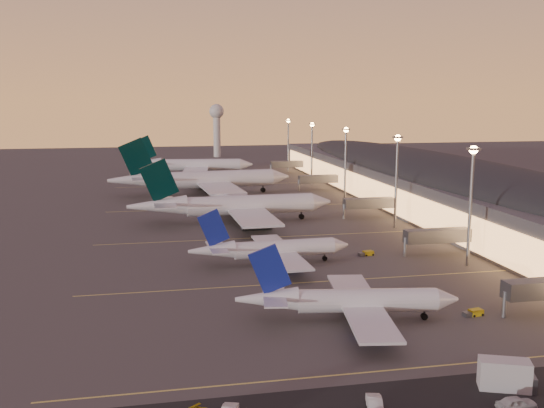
{
  "coord_description": "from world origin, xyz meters",
  "views": [
    {
      "loc": [
        -29.98,
        -115.73,
        35.44
      ],
      "look_at": [
        2.0,
        45.0,
        7.0
      ],
      "focal_mm": 40.0,
      "sensor_mm": 36.0,
      "label": 1
    }
  ],
  "objects_px": {
    "airliner_wide_far": "(190,165)",
    "service_van_c": "(375,405)",
    "baggage_tug_c": "(366,253)",
    "catering_truck_a": "(507,376)",
    "baggage_tug_a": "(474,313)",
    "airliner_narrow_south": "(348,301)",
    "service_van_e": "(517,403)",
    "airliner_wide_near": "(233,206)",
    "radar_tower": "(217,121)",
    "airliner_wide_mid": "(202,180)",
    "baggage_tug_b": "(423,303)",
    "airliner_narrow_north": "(271,249)"
  },
  "relations": [
    {
      "from": "airliner_narrow_south",
      "to": "airliner_wide_mid",
      "type": "bearing_deg",
      "value": 103.79
    },
    {
      "from": "airliner_wide_far",
      "to": "baggage_tug_b",
      "type": "xyz_separation_m",
      "value": [
        27.99,
        -191.52,
        -4.38
      ]
    },
    {
      "from": "airliner_wide_far",
      "to": "service_van_c",
      "type": "bearing_deg",
      "value": -81.2
    },
    {
      "from": "airliner_wide_mid",
      "to": "service_van_e",
      "type": "bearing_deg",
      "value": -87.05
    },
    {
      "from": "airliner_narrow_south",
      "to": "catering_truck_a",
      "type": "height_order",
      "value": "airliner_narrow_south"
    },
    {
      "from": "baggage_tug_a",
      "to": "service_van_e",
      "type": "bearing_deg",
      "value": -120.31
    },
    {
      "from": "baggage_tug_c",
      "to": "catering_truck_a",
      "type": "xyz_separation_m",
      "value": [
        -5.42,
        -65.17,
        1.28
      ]
    },
    {
      "from": "airliner_wide_far",
      "to": "airliner_wide_mid",
      "type": "bearing_deg",
      "value": -82.24
    },
    {
      "from": "airliner_narrow_north",
      "to": "service_van_e",
      "type": "height_order",
      "value": "airliner_narrow_north"
    },
    {
      "from": "airliner_narrow_north",
      "to": "baggage_tug_c",
      "type": "xyz_separation_m",
      "value": [
        23.02,
        2.95,
        -2.82
      ]
    },
    {
      "from": "service_van_e",
      "to": "radar_tower",
      "type": "bearing_deg",
      "value": -2.42
    },
    {
      "from": "airliner_wide_near",
      "to": "radar_tower",
      "type": "distance_m",
      "value": 205.23
    },
    {
      "from": "baggage_tug_b",
      "to": "service_van_e",
      "type": "xyz_separation_m",
      "value": [
        -5.0,
        -35.26,
        0.3
      ]
    },
    {
      "from": "radar_tower",
      "to": "baggage_tug_a",
      "type": "relative_size",
      "value": 8.95
    },
    {
      "from": "radar_tower",
      "to": "airliner_wide_far",
      "type": "bearing_deg",
      "value": -103.97
    },
    {
      "from": "airliner_narrow_north",
      "to": "baggage_tug_c",
      "type": "height_order",
      "value": "airliner_narrow_north"
    },
    {
      "from": "airliner_wide_far",
      "to": "catering_truck_a",
      "type": "height_order",
      "value": "airliner_wide_far"
    },
    {
      "from": "baggage_tug_c",
      "to": "airliner_wide_near",
      "type": "bearing_deg",
      "value": 109.48
    },
    {
      "from": "airliner_wide_near",
      "to": "baggage_tug_a",
      "type": "height_order",
      "value": "airliner_wide_near"
    },
    {
      "from": "baggage_tug_a",
      "to": "service_van_e",
      "type": "height_order",
      "value": "service_van_e"
    },
    {
      "from": "baggage_tug_b",
      "to": "baggage_tug_c",
      "type": "xyz_separation_m",
      "value": [
        2.25,
        34.8,
        -0.03
      ]
    },
    {
      "from": "baggage_tug_c",
      "to": "baggage_tug_a",
      "type": "bearing_deg",
      "value": -94.83
    },
    {
      "from": "airliner_narrow_south",
      "to": "baggage_tug_a",
      "type": "distance_m",
      "value": 21.54
    },
    {
      "from": "baggage_tug_a",
      "to": "baggage_tug_c",
      "type": "relative_size",
      "value": 0.98
    },
    {
      "from": "airliner_wide_mid",
      "to": "baggage_tug_a",
      "type": "relative_size",
      "value": 18.82
    },
    {
      "from": "radar_tower",
      "to": "service_van_e",
      "type": "relative_size",
      "value": 6.81
    },
    {
      "from": "baggage_tug_b",
      "to": "service_van_c",
      "type": "relative_size",
      "value": 0.84
    },
    {
      "from": "baggage_tug_a",
      "to": "service_van_c",
      "type": "xyz_separation_m",
      "value": [
        -27.32,
        -26.47,
        0.31
      ]
    },
    {
      "from": "airliner_narrow_south",
      "to": "baggage_tug_a",
      "type": "height_order",
      "value": "airliner_narrow_south"
    },
    {
      "from": "baggage_tug_b",
      "to": "service_van_e",
      "type": "bearing_deg",
      "value": -111.92
    },
    {
      "from": "radar_tower",
      "to": "airliner_narrow_north",
      "type": "bearing_deg",
      "value": -93.51
    },
    {
      "from": "airliner_wide_far",
      "to": "radar_tower",
      "type": "bearing_deg",
      "value": 83.09
    },
    {
      "from": "baggage_tug_a",
      "to": "catering_truck_a",
      "type": "height_order",
      "value": "catering_truck_a"
    },
    {
      "from": "airliner_narrow_north",
      "to": "airliner_wide_near",
      "type": "height_order",
      "value": "airliner_wide_near"
    },
    {
      "from": "radar_tower",
      "to": "service_van_c",
      "type": "xyz_separation_m",
      "value": [
        -15.79,
        -314.79,
        -21.09
      ]
    },
    {
      "from": "airliner_wide_far",
      "to": "radar_tower",
      "type": "height_order",
      "value": "radar_tower"
    },
    {
      "from": "airliner_wide_far",
      "to": "airliner_narrow_north",
      "type": "bearing_deg",
      "value": -80.35
    },
    {
      "from": "airliner_wide_mid",
      "to": "catering_truck_a",
      "type": "relative_size",
      "value": 9.52
    },
    {
      "from": "baggage_tug_c",
      "to": "service_van_e",
      "type": "relative_size",
      "value": 0.78
    },
    {
      "from": "baggage_tug_c",
      "to": "catering_truck_a",
      "type": "bearing_deg",
      "value": -105.02
    },
    {
      "from": "service_van_c",
      "to": "service_van_e",
      "type": "relative_size",
      "value": 0.99
    },
    {
      "from": "service_van_c",
      "to": "airliner_wide_mid",
      "type": "bearing_deg",
      "value": 105.2
    },
    {
      "from": "baggage_tug_b",
      "to": "service_van_c",
      "type": "distance_m",
      "value": 38.73
    },
    {
      "from": "airliner_narrow_north",
      "to": "airliner_wide_far",
      "type": "relative_size",
      "value": 0.6
    },
    {
      "from": "airliner_wide_far",
      "to": "catering_truck_a",
      "type": "relative_size",
      "value": 8.27
    },
    {
      "from": "radar_tower",
      "to": "catering_truck_a",
      "type": "distance_m",
      "value": 313.4
    },
    {
      "from": "airliner_narrow_north",
      "to": "baggage_tug_a",
      "type": "relative_size",
      "value": 9.81
    },
    {
      "from": "airliner_narrow_south",
      "to": "baggage_tug_c",
      "type": "xyz_separation_m",
      "value": [
        17.39,
        38.98,
        -2.87
      ]
    },
    {
      "from": "baggage_tug_a",
      "to": "airliner_wide_far",
      "type": "bearing_deg",
      "value": 90.3
    },
    {
      "from": "airliner_wide_far",
      "to": "service_van_c",
      "type": "height_order",
      "value": "airliner_wide_far"
    }
  ]
}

